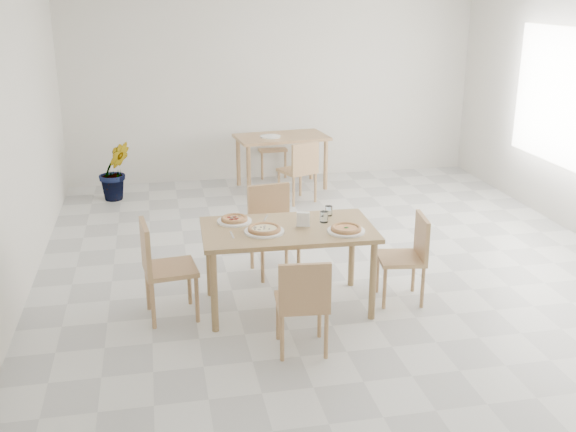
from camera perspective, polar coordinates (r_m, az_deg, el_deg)
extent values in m
plane|color=silver|center=(7.03, 3.95, -4.04)|extent=(7.00, 7.00, 0.00)
plane|color=silver|center=(9.99, -1.24, 11.15)|extent=(6.00, 0.00, 6.00)
plane|color=silver|center=(3.51, 19.66, -4.42)|extent=(6.00, 0.00, 6.00)
plane|color=silver|center=(6.50, -22.33, 5.65)|extent=(0.00, 7.00, 7.00)
cube|color=#A87F56|center=(5.83, 0.00, -1.19)|extent=(1.51, 0.89, 0.04)
cylinder|color=#A87F56|center=(5.58, -6.27, -6.41)|extent=(0.06, 0.06, 0.71)
cylinder|color=#A87F56|center=(5.80, 7.19, -5.46)|extent=(0.06, 0.06, 0.71)
cylinder|color=#A87F56|center=(6.22, -6.68, -3.69)|extent=(0.06, 0.06, 0.71)
cylinder|color=#A87F56|center=(6.42, 5.42, -2.94)|extent=(0.06, 0.06, 0.71)
cube|color=tan|center=(5.27, 1.16, -7.30)|extent=(0.43, 0.43, 0.04)
cube|color=tan|center=(5.02, 1.43, -6.06)|extent=(0.40, 0.07, 0.38)
cylinder|color=tan|center=(5.53, 2.69, -8.42)|extent=(0.03, 0.03, 0.39)
cylinder|color=tan|center=(5.50, -0.85, -8.60)|extent=(0.03, 0.03, 0.39)
cylinder|color=tan|center=(5.24, 3.25, -10.10)|extent=(0.03, 0.03, 0.39)
cylinder|color=tan|center=(5.20, -0.50, -10.30)|extent=(0.03, 0.03, 0.39)
cube|color=tan|center=(6.63, -1.13, -1.32)|extent=(0.48, 0.48, 0.04)
cube|color=tan|center=(6.74, -1.65, 1.02)|extent=(0.43, 0.10, 0.41)
cylinder|color=tan|center=(6.50, -2.16, -3.94)|extent=(0.04, 0.04, 0.42)
cylinder|color=tan|center=(6.61, 0.90, -3.54)|extent=(0.04, 0.04, 0.42)
cylinder|color=tan|center=(6.83, -3.07, -2.81)|extent=(0.04, 0.04, 0.42)
cylinder|color=tan|center=(6.93, -0.13, -2.45)|extent=(0.04, 0.04, 0.42)
cube|color=tan|center=(5.85, -9.93, -4.44)|extent=(0.48, 0.48, 0.04)
cube|color=tan|center=(5.75, -11.97, -2.58)|extent=(0.09, 0.43, 0.41)
cylinder|color=tan|center=(5.80, -7.71, -7.02)|extent=(0.04, 0.04, 0.42)
cylinder|color=tan|center=(6.14, -8.35, -5.58)|extent=(0.04, 0.04, 0.42)
cylinder|color=tan|center=(5.76, -11.35, -7.44)|extent=(0.04, 0.04, 0.42)
cylinder|color=tan|center=(6.09, -11.79, -5.97)|extent=(0.04, 0.04, 0.42)
cube|color=tan|center=(6.16, 9.52, -3.56)|extent=(0.45, 0.45, 0.04)
cube|color=tan|center=(6.12, 11.27, -1.70)|extent=(0.09, 0.40, 0.38)
cylinder|color=tan|center=(6.36, 7.58, -4.81)|extent=(0.03, 0.03, 0.39)
cylinder|color=tan|center=(6.05, 8.18, -6.09)|extent=(0.03, 0.03, 0.39)
cylinder|color=tan|center=(6.43, 10.58, -4.70)|extent=(0.03, 0.03, 0.39)
cylinder|color=tan|center=(6.13, 11.32, -5.95)|extent=(0.03, 0.03, 0.39)
cylinder|color=white|center=(5.74, 4.94, -1.27)|extent=(0.32, 0.32, 0.02)
cylinder|color=white|center=(5.71, -2.02, -1.31)|extent=(0.34, 0.34, 0.02)
cylinder|color=white|center=(5.98, -4.56, -0.44)|extent=(0.31, 0.31, 0.02)
cylinder|color=#ECAE6F|center=(5.74, 4.94, -1.13)|extent=(0.31, 0.31, 0.01)
torus|color=#ECAE6F|center=(5.73, 4.95, -1.03)|extent=(0.32, 0.32, 0.03)
cylinder|color=orange|center=(5.73, 4.95, -1.04)|extent=(0.24, 0.24, 0.01)
ellipsoid|color=#17651C|center=(5.73, 4.95, -0.98)|extent=(0.05, 0.03, 0.01)
cylinder|color=#ECAE6F|center=(5.71, -2.02, -1.16)|extent=(0.37, 0.37, 0.01)
torus|color=#ECAE6F|center=(5.71, -2.02, -1.07)|extent=(0.37, 0.37, 0.03)
cylinder|color=white|center=(5.71, -2.02, -1.08)|extent=(0.29, 0.29, 0.01)
cylinder|color=#ECAE6F|center=(5.97, -4.56, -0.30)|extent=(0.30, 0.30, 0.01)
torus|color=#ECAE6F|center=(5.97, -4.57, -0.21)|extent=(0.31, 0.31, 0.03)
cylinder|color=orange|center=(5.97, -4.56, -0.22)|extent=(0.23, 0.23, 0.01)
cylinder|color=white|center=(6.13, 3.46, 0.45)|extent=(0.07, 0.07, 0.09)
cylinder|color=white|center=(5.96, 3.07, -0.07)|extent=(0.07, 0.07, 0.10)
cube|color=silver|center=(5.84, 1.28, -0.88)|extent=(0.13, 0.09, 0.01)
cube|color=white|center=(5.81, 1.29, -0.25)|extent=(0.12, 0.07, 0.12)
cube|color=silver|center=(5.66, -4.76, -1.61)|extent=(0.02, 0.18, 0.01)
cube|color=silver|center=(6.06, -1.89, -0.16)|extent=(0.07, 0.17, 0.01)
cube|color=tan|center=(9.52, -0.56, 6.69)|extent=(1.33, 0.86, 0.04)
cylinder|color=tan|center=(9.18, -3.35, 3.80)|extent=(0.06, 0.06, 0.71)
cylinder|color=tan|center=(9.52, 3.20, 4.34)|extent=(0.06, 0.06, 0.71)
cylinder|color=tan|center=(9.73, -4.23, 4.63)|extent=(0.06, 0.06, 0.71)
cylinder|color=tan|center=(10.05, 2.01, 5.12)|extent=(0.06, 0.06, 0.71)
cube|color=tan|center=(8.95, 0.78, 3.85)|extent=(0.53, 0.53, 0.04)
cube|color=tan|center=(8.75, 1.47, 4.95)|extent=(0.39, 0.19, 0.39)
cylinder|color=tan|center=(9.24, 1.06, 2.92)|extent=(0.04, 0.04, 0.40)
cylinder|color=tan|center=(9.05, -0.77, 2.59)|extent=(0.04, 0.04, 0.40)
cylinder|color=tan|center=(8.97, 2.33, 2.42)|extent=(0.04, 0.04, 0.40)
cylinder|color=tan|center=(8.77, 0.48, 2.06)|extent=(0.04, 0.04, 0.40)
cube|color=tan|center=(10.20, -1.46, 5.75)|extent=(0.44, 0.44, 0.04)
cube|color=tan|center=(10.34, -1.71, 7.15)|extent=(0.42, 0.06, 0.40)
cylinder|color=tan|center=(10.05, -2.20, 4.23)|extent=(0.04, 0.04, 0.41)
cylinder|color=tan|center=(10.13, -0.23, 4.37)|extent=(0.04, 0.04, 0.41)
cylinder|color=tan|center=(10.39, -2.64, 4.71)|extent=(0.04, 0.04, 0.41)
cylinder|color=tan|center=(10.47, -0.72, 4.83)|extent=(0.04, 0.04, 0.41)
cylinder|color=white|center=(9.43, -1.50, 6.75)|extent=(0.29, 0.29, 0.02)
imported|color=#205A1B|center=(9.32, -14.43, 3.71)|extent=(0.53, 0.47, 0.79)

